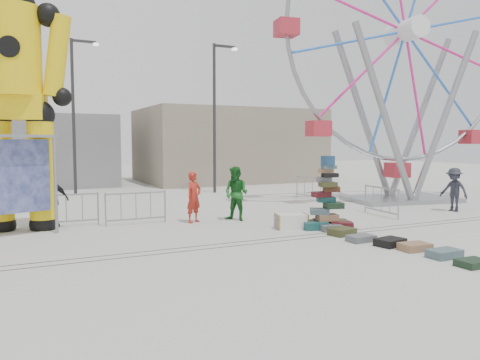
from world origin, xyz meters
name	(u,v)px	position (x,y,z in m)	size (l,w,h in m)	color
ground	(299,245)	(0.00, 0.00, 0.00)	(90.00, 90.00, 0.00)	#9E9E99
track_line_near	(287,240)	(0.00, 0.60, 0.00)	(40.00, 0.04, 0.01)	#47443F
track_line_far	(280,238)	(0.00, 1.00, 0.00)	(40.00, 0.04, 0.01)	#47443F
building_right	(228,146)	(7.00, 20.00, 2.50)	(12.00, 8.00, 5.00)	gray
building_left	(28,151)	(-6.00, 22.00, 2.20)	(10.00, 8.00, 4.40)	gray
lamp_post_right	(216,110)	(3.09, 13.00, 4.48)	(1.41, 0.25, 8.00)	#2D2D30
lamp_post_left	(75,108)	(-3.91, 15.00, 4.48)	(1.41, 0.25, 8.00)	#2D2D30
suitcase_tower	(326,208)	(2.14, 1.68, 0.65)	(1.80, 1.49, 2.32)	#1A5050
crash_test_dummy	(17,88)	(-6.65, 5.56, 4.41)	(3.33, 1.46, 8.36)	black
ferris_wheel	(405,54)	(9.42, 5.79, 6.78)	(11.74, 3.65, 13.76)	gray
steamer_trunk	(291,221)	(1.08, 2.10, 0.23)	(0.99, 0.57, 0.46)	silver
row_case_0	(342,232)	(1.87, 0.53, 0.11)	(0.73, 0.55, 0.21)	#3E4020
row_case_1	(361,238)	(1.79, -0.41, 0.09)	(0.76, 0.48, 0.18)	slate
row_case_2	(390,242)	(2.12, -1.18, 0.10)	(0.77, 0.55, 0.20)	black
row_case_3	(415,247)	(2.30, -1.86, 0.10)	(0.76, 0.51, 0.19)	#946B4B
row_case_4	(444,254)	(2.36, -2.71, 0.10)	(0.79, 0.50, 0.20)	#4B636B
row_case_5	(473,263)	(2.27, -3.56, 0.08)	(0.69, 0.50, 0.16)	#1A301E
barricade_dummy_b	(66,210)	(-5.36, 5.52, 0.55)	(2.00, 0.10, 1.10)	gray
barricade_dummy_c	(136,208)	(-3.19, 5.04, 0.55)	(2.00, 0.10, 1.10)	gray
barricade_wheel_front	(381,201)	(5.51, 2.87, 0.55)	(2.00, 0.10, 1.10)	gray
barricade_wheel_back	(312,188)	(6.00, 8.06, 0.55)	(2.00, 0.10, 1.10)	gray
pedestrian_red	(194,197)	(-1.32, 4.54, 0.87)	(0.64, 0.42, 1.75)	maroon
pedestrian_green	(236,194)	(0.16, 4.26, 0.95)	(0.92, 0.72, 1.90)	#175C1D
pedestrian_black	(52,200)	(-5.78, 5.59, 0.91)	(1.07, 0.45, 1.83)	black
pedestrian_grey	(454,190)	(8.88, 2.44, 0.87)	(1.12, 0.65, 1.74)	#23252F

